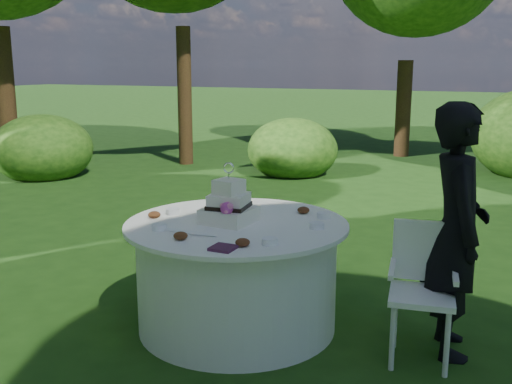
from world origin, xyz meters
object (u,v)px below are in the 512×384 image
(guest, at_px, (456,231))
(table, at_px, (237,274))
(cake, at_px, (229,207))
(chair, at_px, (422,281))
(napkins, at_px, (223,248))

(guest, relative_size, table, 1.05)
(cake, relative_size, chair, 0.49)
(table, distance_m, chair, 1.28)
(table, bearing_deg, guest, 10.15)
(napkins, xyz_separation_m, cake, (-0.25, 0.57, 0.10))
(guest, xyz_separation_m, table, (-1.43, -0.26, -0.43))
(guest, bearing_deg, napkins, 107.68)
(cake, bearing_deg, chair, 4.43)
(napkins, height_order, cake, cake)
(cake, bearing_deg, guest, 10.75)
(table, bearing_deg, cake, -152.25)
(table, relative_size, cake, 3.64)
(cake, bearing_deg, napkins, -65.74)
(table, relative_size, chair, 1.78)
(table, xyz_separation_m, cake, (-0.05, -0.02, 0.50))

